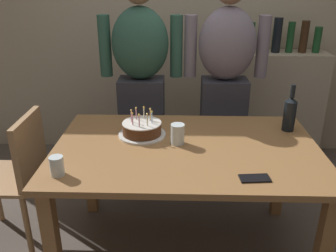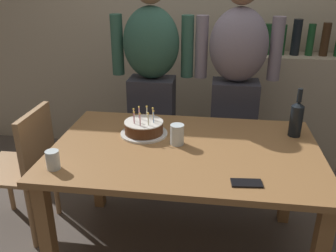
{
  "view_description": "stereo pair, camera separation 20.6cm",
  "coord_description": "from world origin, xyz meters",
  "px_view_note": "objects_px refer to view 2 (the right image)",
  "views": [
    {
      "loc": [
        -0.05,
        -1.84,
        1.65
      ],
      "look_at": [
        -0.11,
        0.06,
        0.84
      ],
      "focal_mm": 38.65,
      "sensor_mm": 36.0,
      "label": 1
    },
    {
      "loc": [
        0.16,
        -1.82,
        1.65
      ],
      "look_at": [
        -0.11,
        0.06,
        0.84
      ],
      "focal_mm": 38.65,
      "sensor_mm": 36.0,
      "label": 2
    }
  ],
  "objects_px": {
    "birthday_cake": "(144,128)",
    "dining_chair": "(25,162)",
    "water_glass_near": "(53,160)",
    "wine_bottle": "(296,118)",
    "water_glass_far": "(177,135)",
    "person_woman_cardigan": "(236,87)",
    "person_man_bearded": "(152,84)",
    "cell_phone": "(247,183)"
  },
  "relations": [
    {
      "from": "birthday_cake",
      "to": "wine_bottle",
      "type": "bearing_deg",
      "value": 6.81
    },
    {
      "from": "birthday_cake",
      "to": "water_glass_near",
      "type": "xyz_separation_m",
      "value": [
        -0.37,
        -0.47,
        0.01
      ]
    },
    {
      "from": "cell_phone",
      "to": "dining_chair",
      "type": "distance_m",
      "value": 1.45
    },
    {
      "from": "water_glass_far",
      "to": "dining_chair",
      "type": "height_order",
      "value": "dining_chair"
    },
    {
      "from": "birthday_cake",
      "to": "person_man_bearded",
      "type": "distance_m",
      "value": 0.63
    },
    {
      "from": "dining_chair",
      "to": "birthday_cake",
      "type": "bearing_deg",
      "value": 94.13
    },
    {
      "from": "water_glass_far",
      "to": "wine_bottle",
      "type": "height_order",
      "value": "wine_bottle"
    },
    {
      "from": "cell_phone",
      "to": "person_man_bearded",
      "type": "relative_size",
      "value": 0.09
    },
    {
      "from": "wine_bottle",
      "to": "cell_phone",
      "type": "height_order",
      "value": "wine_bottle"
    },
    {
      "from": "birthday_cake",
      "to": "dining_chair",
      "type": "relative_size",
      "value": 0.33
    },
    {
      "from": "wine_bottle",
      "to": "cell_phone",
      "type": "xyz_separation_m",
      "value": [
        -0.32,
        -0.59,
        -0.11
      ]
    },
    {
      "from": "birthday_cake",
      "to": "person_woman_cardigan",
      "type": "height_order",
      "value": "person_woman_cardigan"
    },
    {
      "from": "birthday_cake",
      "to": "cell_phone",
      "type": "height_order",
      "value": "birthday_cake"
    },
    {
      "from": "cell_phone",
      "to": "dining_chair",
      "type": "height_order",
      "value": "dining_chair"
    },
    {
      "from": "water_glass_far",
      "to": "cell_phone",
      "type": "relative_size",
      "value": 0.82
    },
    {
      "from": "birthday_cake",
      "to": "water_glass_near",
      "type": "bearing_deg",
      "value": -127.74
    },
    {
      "from": "water_glass_near",
      "to": "water_glass_far",
      "type": "distance_m",
      "value": 0.69
    },
    {
      "from": "birthday_cake",
      "to": "wine_bottle",
      "type": "xyz_separation_m",
      "value": [
        0.9,
        0.11,
        0.07
      ]
    },
    {
      "from": "cell_phone",
      "to": "birthday_cake",
      "type": "bearing_deg",
      "value": 135.01
    },
    {
      "from": "person_woman_cardigan",
      "to": "person_man_bearded",
      "type": "bearing_deg",
      "value": 0.0
    },
    {
      "from": "person_man_bearded",
      "to": "birthday_cake",
      "type": "bearing_deg",
      "value": 95.74
    },
    {
      "from": "water_glass_far",
      "to": "birthday_cake",
      "type": "bearing_deg",
      "value": 153.63
    },
    {
      "from": "person_man_bearded",
      "to": "person_woman_cardigan",
      "type": "relative_size",
      "value": 1.0
    },
    {
      "from": "water_glass_far",
      "to": "wine_bottle",
      "type": "distance_m",
      "value": 0.72
    },
    {
      "from": "wine_bottle",
      "to": "water_glass_near",
      "type": "bearing_deg",
      "value": -155.39
    },
    {
      "from": "birthday_cake",
      "to": "cell_phone",
      "type": "bearing_deg",
      "value": -39.63
    },
    {
      "from": "birthday_cake",
      "to": "dining_chair",
      "type": "xyz_separation_m",
      "value": [
        -0.78,
        -0.06,
        -0.26
      ]
    },
    {
      "from": "dining_chair",
      "to": "person_man_bearded",
      "type": "bearing_deg",
      "value": 133.38
    },
    {
      "from": "birthday_cake",
      "to": "water_glass_near",
      "type": "distance_m",
      "value": 0.6
    },
    {
      "from": "water_glass_near",
      "to": "person_woman_cardigan",
      "type": "height_order",
      "value": "person_woman_cardigan"
    },
    {
      "from": "water_glass_far",
      "to": "wine_bottle",
      "type": "relative_size",
      "value": 0.4
    },
    {
      "from": "water_glass_near",
      "to": "birthday_cake",
      "type": "bearing_deg",
      "value": 52.26
    },
    {
      "from": "person_man_bearded",
      "to": "dining_chair",
      "type": "xyz_separation_m",
      "value": [
        -0.72,
        -0.68,
        -0.36
      ]
    },
    {
      "from": "dining_chair",
      "to": "person_woman_cardigan",
      "type": "bearing_deg",
      "value": 116.8
    },
    {
      "from": "water_glass_near",
      "to": "person_woman_cardigan",
      "type": "relative_size",
      "value": 0.06
    },
    {
      "from": "birthday_cake",
      "to": "wine_bottle",
      "type": "height_order",
      "value": "wine_bottle"
    },
    {
      "from": "water_glass_far",
      "to": "dining_chair",
      "type": "bearing_deg",
      "value": 177.1
    },
    {
      "from": "cell_phone",
      "to": "person_woman_cardigan",
      "type": "relative_size",
      "value": 0.09
    },
    {
      "from": "birthday_cake",
      "to": "wine_bottle",
      "type": "distance_m",
      "value": 0.91
    },
    {
      "from": "birthday_cake",
      "to": "water_glass_near",
      "type": "relative_size",
      "value": 2.91
    },
    {
      "from": "person_woman_cardigan",
      "to": "water_glass_far",
      "type": "bearing_deg",
      "value": 64.55
    },
    {
      "from": "water_glass_far",
      "to": "wine_bottle",
      "type": "xyz_separation_m",
      "value": [
        0.69,
        0.21,
        0.06
      ]
    }
  ]
}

